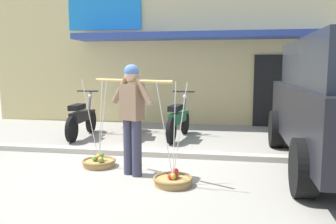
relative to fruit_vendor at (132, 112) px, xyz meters
The scene contains 9 objects.
ground_plane 1.10m from the fruit_vendor, 98.75° to the left, with size 90.00×90.00×0.00m, color #9E998C.
sidewalk_curb 1.52m from the fruit_vendor, 93.68° to the left, with size 20.00×0.24×0.10m, color #BAB4A5.
fruit_vendor is the anchor object (origin of this frame).
fruit_basket_left_side 1.18m from the fruit_vendor, 27.62° to the right, with size 0.57×0.57×1.45m.
fruit_basket_right_side 1.18m from the fruit_vendor, 152.36° to the left, with size 0.57×0.57×1.45m.
motorcycle_nearest_shop 3.35m from the fruit_vendor, 126.88° to the left, with size 0.54×1.82×1.09m.
motorcycle_second_in_row 3.19m from the fruit_vendor, 105.68° to the left, with size 0.54×1.81×1.09m.
motorcycle_third_in_row 2.93m from the fruit_vendor, 84.10° to the left, with size 0.54×1.82×1.09m.
storefront_building 7.66m from the fruit_vendor, 84.58° to the left, with size 13.00×6.00×4.20m.
Camera 1 is at (1.51, -5.59, 1.64)m, focal length 37.60 mm.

